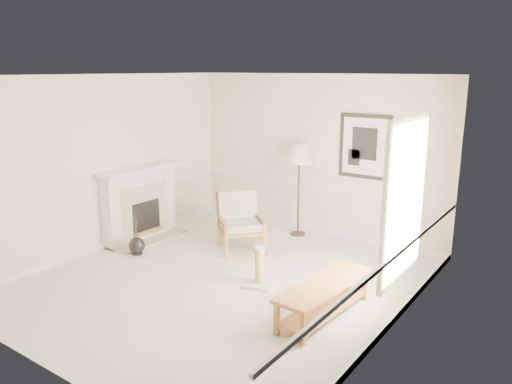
% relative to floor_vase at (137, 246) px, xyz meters
% --- Properties ---
extents(ground, '(5.50, 5.50, 0.00)m').
position_rel_floor_vase_xyz_m(ground, '(1.80, -0.00, -0.14)').
color(ground, silver).
rests_on(ground, ground).
extents(room, '(5.04, 5.54, 2.92)m').
position_rel_floor_vase_xyz_m(room, '(1.94, 0.07, 1.72)').
color(room, beige).
rests_on(room, ground).
extents(fireplace, '(0.64, 1.64, 1.31)m').
position_rel_floor_vase_xyz_m(fireplace, '(-0.54, 0.60, 0.50)').
color(fireplace, white).
rests_on(fireplace, ground).
extents(floor_vase, '(0.27, 0.27, 0.79)m').
position_rel_floor_vase_xyz_m(floor_vase, '(0.00, 0.00, 0.00)').
color(floor_vase, black).
rests_on(floor_vase, ground).
extents(armchair, '(1.05, 1.05, 0.96)m').
position_rel_floor_vase_xyz_m(armchair, '(1.19, 1.25, 0.37)').
color(armchair, '#A26634').
rests_on(armchair, ground).
extents(floor_lamp, '(0.67, 0.67, 1.69)m').
position_rel_floor_vase_xyz_m(floor_lamp, '(1.66, 2.40, 1.33)').
color(floor_lamp, black).
rests_on(floor_lamp, ground).
extents(bench, '(0.59, 1.62, 0.45)m').
position_rel_floor_vase_xyz_m(bench, '(3.52, -0.12, 0.16)').
color(bench, '#A26634').
rests_on(bench, ground).
extents(scratching_post, '(0.49, 0.49, 0.57)m').
position_rel_floor_vase_xyz_m(scratching_post, '(2.35, 0.17, 0.04)').
color(scratching_post, beige).
rests_on(scratching_post, ground).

